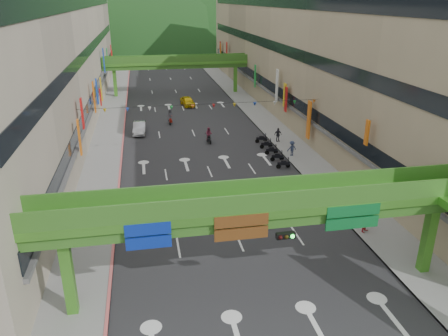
# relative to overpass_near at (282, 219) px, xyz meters

# --- Properties ---
(road_slab) EXTENTS (18.00, 140.00, 0.02)m
(road_slab) POSITION_rel_overpass_near_xyz_m (-0.93, 44.62, -5.20)
(road_slab) COLOR #28282B
(road_slab) RESTS_ON ground
(sidewalk_left) EXTENTS (4.00, 140.00, 0.15)m
(sidewalk_left) POSITION_rel_overpass_near_xyz_m (-11.93, 44.62, -5.13)
(sidewalk_left) COLOR gray
(sidewalk_left) RESTS_ON ground
(sidewalk_right) EXTENTS (4.00, 140.00, 0.15)m
(sidewalk_right) POSITION_rel_overpass_near_xyz_m (10.07, 44.62, -5.13)
(sidewalk_right) COLOR gray
(sidewalk_right) RESTS_ON ground
(curb_left) EXTENTS (0.20, 140.00, 0.18)m
(curb_left) POSITION_rel_overpass_near_xyz_m (-10.03, 44.62, -5.12)
(curb_left) COLOR #CC5959
(curb_left) RESTS_ON ground
(curb_right) EXTENTS (0.20, 140.00, 0.18)m
(curb_right) POSITION_rel_overpass_near_xyz_m (8.17, 44.62, -5.12)
(curb_right) COLOR gray
(curb_right) RESTS_ON ground
(building_row_left) EXTENTS (12.80, 95.00, 19.00)m
(building_row_left) POSITION_rel_overpass_near_xyz_m (-19.86, 44.62, 4.25)
(building_row_left) COLOR #9E937F
(building_row_left) RESTS_ON ground
(building_row_right) EXTENTS (12.80, 95.00, 19.00)m
(building_row_right) POSITION_rel_overpass_near_xyz_m (18.00, 44.62, 4.25)
(building_row_right) COLOR gray
(building_row_right) RESTS_ON ground
(overpass_near) EXTENTS (28.00, 12.27, 7.10)m
(overpass_near) POSITION_rel_overpass_near_xyz_m (0.00, 0.00, 0.00)
(overpass_near) COLOR #4C9E2D
(overpass_near) RESTS_ON ground
(overpass_far) EXTENTS (28.00, 2.20, 7.10)m
(overpass_far) POSITION_rel_overpass_near_xyz_m (-0.93, 59.62, 0.20)
(overpass_far) COLOR #4C9E2D
(overpass_far) RESTS_ON ground
(hill_left) EXTENTS (168.00, 140.00, 112.00)m
(hill_left) POSITION_rel_overpass_near_xyz_m (-15.93, 154.62, -5.21)
(hill_left) COLOR #1C4419
(hill_left) RESTS_ON ground
(hill_right) EXTENTS (208.00, 176.00, 128.00)m
(hill_right) POSITION_rel_overpass_near_xyz_m (24.07, 174.62, -5.21)
(hill_right) COLOR #1C4419
(hill_right) RESTS_ON ground
(bunting_string) EXTENTS (26.00, 0.36, 0.47)m
(bunting_string) POSITION_rel_overpass_near_xyz_m (-0.93, 24.62, 0.75)
(bunting_string) COLOR black
(bunting_string) RESTS_ON ground
(scooter_rider_near) EXTENTS (0.69, 1.60, 2.16)m
(scooter_rider_near) POSITION_rel_overpass_near_xyz_m (-6.01, 8.48, -4.18)
(scooter_rider_near) COLOR black
(scooter_rider_near) RESTS_ON ground
(scooter_rider_mid) EXTENTS (0.92, 1.58, 1.99)m
(scooter_rider_mid) POSITION_rel_overpass_near_xyz_m (0.45, 30.02, -4.18)
(scooter_rider_mid) COLOR black
(scooter_rider_mid) RESTS_ON ground
(scooter_rider_left) EXTENTS (1.04, 1.60, 2.09)m
(scooter_rider_left) POSITION_rel_overpass_near_xyz_m (-8.43, 10.62, -4.15)
(scooter_rider_left) COLOR #96969E
(scooter_rider_left) RESTS_ON ground
(scooter_rider_far) EXTENTS (0.96, 1.60, 2.18)m
(scooter_rider_far) POSITION_rel_overpass_near_xyz_m (-3.64, 39.54, -4.09)
(scooter_rider_far) COLOR maroon
(scooter_rider_far) RESTS_ON ground
(parked_scooter_row) EXTENTS (1.60, 9.41, 1.08)m
(parked_scooter_row) POSITION_rel_overpass_near_xyz_m (6.87, 24.62, -4.68)
(parked_scooter_row) COLOR black
(parked_scooter_row) RESTS_ON ground
(car_silver) EXTENTS (1.83, 4.61, 1.49)m
(car_silver) POSITION_rel_overpass_near_xyz_m (-7.92, 35.78, -4.46)
(car_silver) COLOR #BBBCC2
(car_silver) RESTS_ON ground
(car_yellow) EXTENTS (2.46, 4.71, 1.53)m
(car_yellow) POSITION_rel_overpass_near_xyz_m (0.02, 50.27, -4.44)
(car_yellow) COLOR gold
(car_yellow) RESTS_ON ground
(pedestrian_red) EXTENTS (1.06, 1.01, 1.72)m
(pedestrian_red) POSITION_rel_overpass_near_xyz_m (8.87, 5.96, -4.35)
(pedestrian_red) COLOR red
(pedestrian_red) RESTS_ON ground
(pedestrian_dark) EXTENTS (1.04, 0.51, 1.72)m
(pedestrian_dark) POSITION_rel_overpass_near_xyz_m (8.87, 28.69, -4.34)
(pedestrian_dark) COLOR black
(pedestrian_dark) RESTS_ON ground
(pedestrian_blue) EXTENTS (0.89, 0.67, 1.71)m
(pedestrian_blue) POSITION_rel_overpass_near_xyz_m (8.87, 23.41, -4.35)
(pedestrian_blue) COLOR #29334F
(pedestrian_blue) RESTS_ON ground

